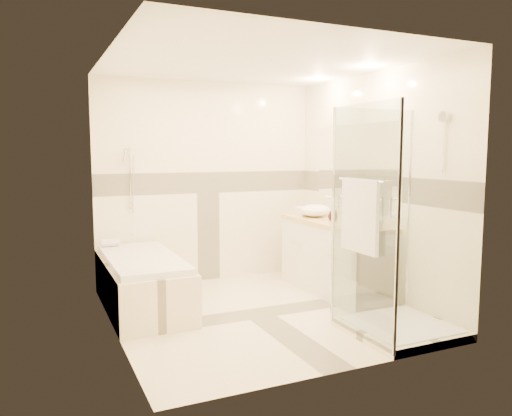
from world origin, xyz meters
name	(u,v)px	position (x,y,z in m)	size (l,w,h in m)	color
room	(262,190)	(0.06, 0.01, 1.26)	(2.82, 3.02, 2.52)	#F6EAC4
bathtub	(142,280)	(-1.02, 0.65, 0.31)	(0.75, 1.70, 0.56)	#FBEFC9
vanity	(335,257)	(1.12, 0.30, 0.43)	(0.58, 1.62, 0.85)	white
shower_enclosure	(386,278)	(0.83, -0.97, 0.51)	(0.96, 0.93, 2.04)	#FBEFC9
vessel_sink_near	(315,210)	(1.10, 0.72, 0.93)	(0.39, 0.39, 0.15)	white
vessel_sink_far	(364,220)	(1.10, -0.27, 0.93)	(0.40, 0.40, 0.16)	white
faucet_near	(330,204)	(1.32, 0.72, 1.00)	(0.10, 0.03, 0.25)	silver
faucet_far	(381,210)	(1.32, -0.27, 1.02)	(0.12, 0.03, 0.30)	silver
amenity_bottle_a	(333,214)	(1.10, 0.32, 0.93)	(0.07, 0.07, 0.16)	black
amenity_bottle_b	(333,214)	(1.10, 0.32, 0.92)	(0.11, 0.11, 0.15)	black
folded_towels	(304,211)	(1.10, 0.99, 0.89)	(0.16, 0.27, 0.09)	white
rolled_towel	(110,243)	(-1.25, 1.32, 0.60)	(0.09, 0.09, 0.20)	white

